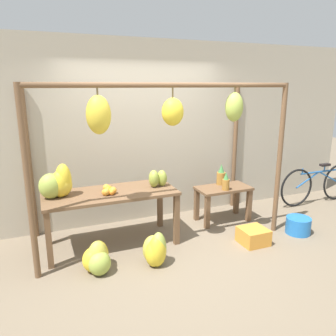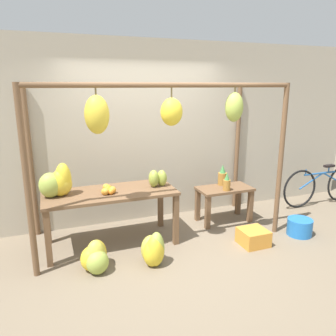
% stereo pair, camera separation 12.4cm
% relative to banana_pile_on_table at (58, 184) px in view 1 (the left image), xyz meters
% --- Properties ---
extents(ground_plane, '(20.00, 20.00, 0.00)m').
position_rel_banana_pile_on_table_xyz_m(ground_plane, '(1.33, -0.68, -0.92)').
color(ground_plane, '#756651').
extents(shop_wall_back, '(8.00, 0.08, 2.80)m').
position_rel_banana_pile_on_table_xyz_m(shop_wall_back, '(1.33, 0.71, 0.48)').
color(shop_wall_back, '#B2A893').
rests_on(shop_wall_back, ground_plane).
extents(stall_awning, '(3.39, 1.30, 2.16)m').
position_rel_banana_pile_on_table_xyz_m(stall_awning, '(1.26, -0.33, 0.67)').
color(stall_awning, brown).
rests_on(stall_awning, ground_plane).
extents(display_table_main, '(1.73, 0.74, 0.75)m').
position_rel_banana_pile_on_table_xyz_m(display_table_main, '(0.64, -0.05, -0.27)').
color(display_table_main, brown).
rests_on(display_table_main, ground_plane).
extents(display_table_side, '(0.85, 0.45, 0.56)m').
position_rel_banana_pile_on_table_xyz_m(display_table_side, '(2.47, 0.09, -0.49)').
color(display_table_side, brown).
rests_on(display_table_side, ground_plane).
extents(banana_pile_on_table, '(0.41, 0.31, 0.42)m').
position_rel_banana_pile_on_table_xyz_m(banana_pile_on_table, '(0.00, 0.00, 0.00)').
color(banana_pile_on_table, yellow).
rests_on(banana_pile_on_table, display_table_main).
extents(orange_pile, '(0.20, 0.27, 0.10)m').
position_rel_banana_pile_on_table_xyz_m(orange_pile, '(0.61, -0.09, -0.13)').
color(orange_pile, orange).
rests_on(orange_pile, display_table_main).
extents(pineapple_cluster, '(0.21, 0.40, 0.34)m').
position_rel_banana_pile_on_table_xyz_m(pineapple_cluster, '(2.47, 0.14, -0.23)').
color(pineapple_cluster, '#A3702D').
rests_on(pineapple_cluster, display_table_side).
extents(banana_pile_ground_left, '(0.39, 0.46, 0.38)m').
position_rel_banana_pile_on_table_xyz_m(banana_pile_ground_left, '(0.33, -0.65, -0.76)').
color(banana_pile_ground_left, gold).
rests_on(banana_pile_ground_left, ground_plane).
extents(banana_pile_ground_right, '(0.35, 0.39, 0.43)m').
position_rel_banana_pile_on_table_xyz_m(banana_pile_ground_right, '(1.01, -0.78, -0.73)').
color(banana_pile_ground_right, '#9EB247').
rests_on(banana_pile_ground_right, ground_plane).
extents(fruit_crate_white, '(0.36, 0.35, 0.22)m').
position_rel_banana_pile_on_table_xyz_m(fruit_crate_white, '(2.44, -0.76, -0.81)').
color(fruit_crate_white, orange).
rests_on(fruit_crate_white, ground_plane).
extents(blue_bucket, '(0.35, 0.35, 0.24)m').
position_rel_banana_pile_on_table_xyz_m(blue_bucket, '(3.25, -0.74, -0.80)').
color(blue_bucket, blue).
rests_on(blue_bucket, ground_plane).
extents(parked_bicycle, '(1.68, 0.08, 0.73)m').
position_rel_banana_pile_on_table_xyz_m(parked_bicycle, '(4.51, 0.14, -0.56)').
color(parked_bicycle, black).
rests_on(parked_bicycle, ground_plane).
extents(papaya_pile, '(0.30, 0.20, 0.24)m').
position_rel_banana_pile_on_table_xyz_m(papaya_pile, '(1.30, -0.05, -0.05)').
color(papaya_pile, '#93A33D').
rests_on(papaya_pile, display_table_main).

